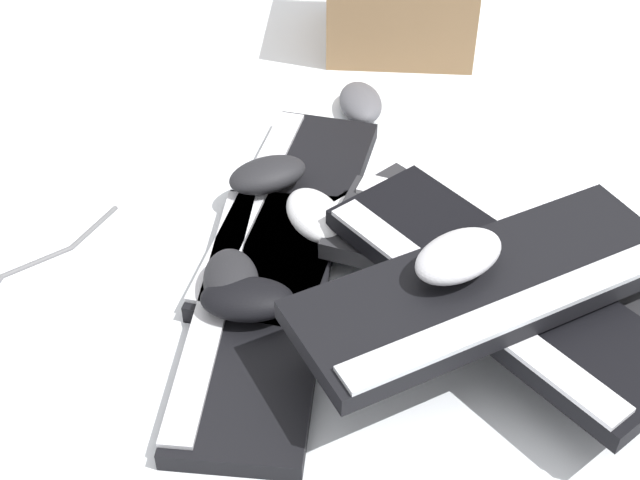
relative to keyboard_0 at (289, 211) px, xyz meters
The scene contains 13 objects.
ground_plane 0.20m from the keyboard_0, behind, with size 3.20×3.20×0.00m, color silver.
keyboard_0 is the anchor object (origin of this frame).
keyboard_1 0.20m from the keyboard_0, 149.27° to the left, with size 0.46×0.33×0.03m.
keyboard_2 0.27m from the keyboard_0, 137.69° to the right, with size 0.46×0.30×0.03m.
keyboard_3 0.30m from the keyboard_0, 134.65° to the right, with size 0.41×0.43×0.03m.
keyboard_4 0.33m from the keyboard_0, 152.37° to the right, with size 0.46×0.28×0.03m.
keyboard_5 0.34m from the keyboard_0, 158.41° to the right, with size 0.20×0.45×0.03m.
mouse_0 0.28m from the keyboard_0, 43.10° to the right, with size 0.11×0.07×0.04m, color #4C4C51.
mouse_1 0.21m from the keyboard_0, 147.00° to the left, with size 0.11×0.07×0.04m, color black.
mouse_2 0.07m from the keyboard_0, 167.76° to the right, with size 0.11×0.07×0.04m, color silver.
mouse_3 0.19m from the keyboard_0, 138.89° to the left, with size 0.11×0.07×0.04m, color black.
mouse_4 0.06m from the keyboard_0, 19.90° to the left, with size 0.11×0.07×0.04m, color black.
mouse_5 0.32m from the keyboard_0, 161.76° to the right, with size 0.11×0.07×0.04m, color #B7B7BC.
Camera 1 is at (-0.69, 0.32, 0.78)m, focal length 50.00 mm.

